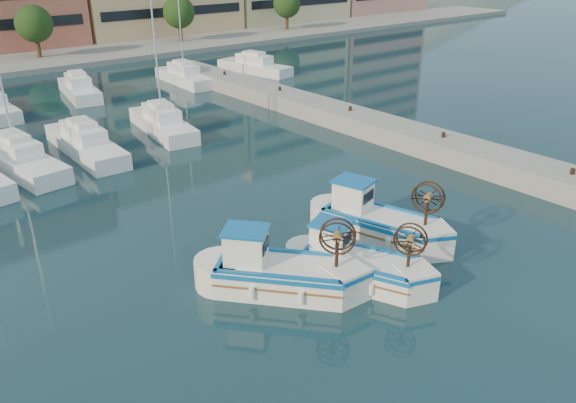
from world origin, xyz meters
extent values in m
plane|color=#193941|center=(0.00, 0.00, 0.00)|extent=(300.00, 300.00, 0.00)
cube|color=gray|center=(13.00, 8.00, 0.60)|extent=(3.00, 60.00, 1.20)
cylinder|color=#3F2B19|center=(4.00, 53.50, 1.50)|extent=(0.50, 0.50, 3.00)
sphere|color=#234117|center=(4.00, 53.50, 4.20)|extent=(4.00, 4.00, 4.00)
cylinder|color=#3F2B19|center=(22.00, 53.50, 1.50)|extent=(0.50, 0.50, 3.00)
sphere|color=#234117|center=(22.00, 53.50, 4.20)|extent=(4.00, 4.00, 4.00)
cylinder|color=#3F2B19|center=(40.00, 53.50, 1.50)|extent=(0.50, 0.50, 3.00)
sphere|color=#234117|center=(40.00, 53.50, 4.20)|extent=(4.00, 4.00, 4.00)
cube|color=white|center=(-7.96, 20.65, 0.50)|extent=(3.29, 9.61, 1.00)
cube|color=white|center=(-3.87, 20.61, 0.50)|extent=(2.47, 9.10, 1.00)
cube|color=white|center=(1.98, 21.44, 0.50)|extent=(3.29, 8.27, 1.00)
cylinder|color=silver|center=(1.98, 21.44, 6.00)|extent=(0.12, 0.12, 11.00)
cube|color=white|center=(1.47, 35.39, 0.50)|extent=(3.53, 8.24, 1.00)
cube|color=white|center=(11.03, 33.98, 0.50)|extent=(2.67, 8.26, 1.00)
cylinder|color=silver|center=(11.03, 33.98, 6.00)|extent=(0.12, 0.12, 11.00)
cube|color=white|center=(19.12, 33.66, 0.50)|extent=(3.68, 8.95, 1.00)
cube|color=silver|center=(-4.24, 0.68, 0.59)|extent=(4.61, 4.92, 1.18)
cube|color=#0B569A|center=(-4.24, 0.68, 1.04)|extent=(4.75, 5.06, 0.18)
cube|color=blue|center=(-4.24, 0.68, 0.97)|extent=(3.96, 4.27, 0.07)
cube|color=white|center=(-5.12, 1.71, 1.80)|extent=(1.89, 1.92, 1.24)
cube|color=#0B569A|center=(-5.12, 1.71, 2.48)|extent=(2.13, 2.16, 0.09)
cylinder|color=#331E14|center=(-2.93, -0.86, 1.84)|extent=(0.14, 0.14, 1.31)
cylinder|color=brown|center=(-2.93, -0.86, 2.53)|extent=(0.48, 0.47, 0.32)
torus|color=#331E14|center=(-3.06, -0.97, 2.53)|extent=(0.91, 1.05, 1.32)
torus|color=#331E14|center=(-2.80, -0.75, 2.53)|extent=(0.91, 1.05, 1.32)
cube|color=silver|center=(-1.52, -0.73, 0.54)|extent=(3.44, 4.70, 1.08)
cube|color=#0B569A|center=(-1.52, -0.73, 0.95)|extent=(3.54, 4.84, 0.16)
cube|color=blue|center=(-1.52, -0.73, 0.89)|extent=(2.89, 4.14, 0.06)
cube|color=white|center=(-2.02, 0.39, 1.65)|extent=(1.57, 1.68, 1.13)
cube|color=#0B569A|center=(-2.02, 0.39, 2.26)|extent=(1.78, 1.88, 0.08)
cylinder|color=#331E14|center=(-0.77, -2.43, 1.68)|extent=(0.12, 0.12, 1.19)
cylinder|color=brown|center=(-0.77, -2.43, 2.31)|extent=(0.42, 0.40, 0.29)
torus|color=#331E14|center=(-0.92, -2.49, 2.31)|extent=(0.55, 1.13, 1.20)
torus|color=#331E14|center=(-0.63, -2.36, 2.31)|extent=(0.55, 1.13, 1.20)
cube|color=silver|center=(1.68, 1.10, 0.60)|extent=(3.31, 5.18, 1.20)
cube|color=#0B569A|center=(1.68, 1.10, 1.05)|extent=(3.41, 5.33, 0.18)
cube|color=blue|center=(1.68, 1.10, 0.98)|extent=(2.74, 4.59, 0.07)
cube|color=white|center=(1.30, 2.42, 1.83)|extent=(1.62, 1.77, 1.26)
cube|color=#0B569A|center=(1.30, 2.42, 2.51)|extent=(1.83, 1.99, 0.09)
cylinder|color=#331E14|center=(2.25, -0.87, 1.86)|extent=(0.14, 0.14, 1.32)
cylinder|color=brown|center=(2.25, -0.87, 2.57)|extent=(0.44, 0.41, 0.32)
torus|color=#331E14|center=(2.09, -0.92, 2.57)|extent=(0.45, 1.30, 1.33)
torus|color=#331E14|center=(2.42, -0.82, 2.57)|extent=(0.45, 1.30, 1.33)
camera|label=1|loc=(-15.60, -13.26, 11.96)|focal=35.00mm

